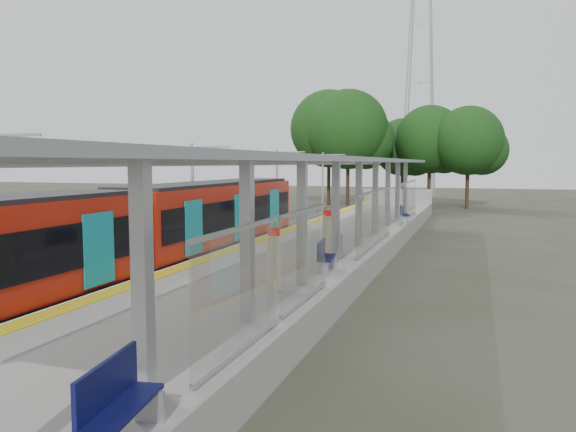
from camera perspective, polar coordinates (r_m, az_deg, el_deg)
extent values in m
cube|color=#59544C|center=(27.77, -5.32, -3.60)|extent=(3.00, 70.00, 0.24)
cube|color=gray|center=(26.23, 3.71, -3.28)|extent=(6.00, 50.00, 1.00)
cube|color=yellow|center=(26.92, -1.53, -1.95)|extent=(0.60, 50.00, 0.02)
cube|color=#9EA0A5|center=(50.54, 11.03, 2.06)|extent=(6.00, 0.10, 1.20)
cube|color=black|center=(25.47, -7.60, -3.24)|extent=(2.50, 13.50, 0.70)
cube|color=#9F190B|center=(25.28, -7.65, 0.35)|extent=(2.65, 13.50, 2.50)
cube|color=black|center=(25.27, -7.65, 0.46)|extent=(2.72, 12.96, 1.20)
cube|color=black|center=(25.20, -7.68, 3.30)|extent=(2.40, 12.83, 0.15)
cube|color=#0D7B8A|center=(24.72, -4.81, -0.08)|extent=(0.04, 1.30, 2.00)
cylinder|color=black|center=(21.45, -13.20, -5.78)|extent=(2.20, 0.70, 0.70)
cube|color=black|center=(19.27, -16.95, -2.15)|extent=(2.30, 0.80, 2.40)
cube|color=#9EA0A5|center=(8.63, -14.56, -6.15)|extent=(0.25, 0.25, 3.50)
cube|color=#9EA0A5|center=(12.12, -4.16, -2.69)|extent=(0.25, 0.25, 3.50)
cube|color=#9EA0A5|center=(15.86, 1.44, -0.77)|extent=(0.25, 0.25, 3.50)
cube|color=#9EA0A5|center=(19.70, 4.88, 0.42)|extent=(0.25, 0.25, 3.50)
cube|color=#9EA0A5|center=(23.59, 7.19, 1.22)|extent=(0.25, 0.25, 3.50)
cube|color=#9EA0A5|center=(27.51, 8.85, 1.78)|extent=(0.25, 0.25, 3.50)
cube|color=#9EA0A5|center=(31.46, 10.09, 2.21)|extent=(0.25, 0.25, 3.50)
cube|color=#9EA0A5|center=(35.41, 11.06, 2.54)|extent=(0.25, 0.25, 3.50)
cube|color=#9EA0A5|center=(39.38, 11.83, 2.80)|extent=(0.25, 0.25, 3.50)
cube|color=gray|center=(21.66, 5.15, 5.71)|extent=(3.20, 38.00, 0.16)
cylinder|color=#9EA0A5|center=(22.08, 1.22, 5.52)|extent=(0.24, 38.00, 0.24)
cube|color=silver|center=(10.14, -4.88, -7.45)|extent=(0.05, 3.70, 2.20)
cube|color=silver|center=(13.83, 1.75, -3.98)|extent=(0.05, 3.70, 2.20)
cube|color=silver|center=(21.55, 7.94, -0.66)|extent=(0.05, 3.70, 2.20)
cube|color=silver|center=(25.47, 9.62, 0.25)|extent=(0.05, 3.70, 2.20)
cube|color=silver|center=(33.38, 11.78, 1.41)|extent=(0.05, 3.70, 2.20)
cube|color=silver|center=(37.34, 12.51, 1.81)|extent=(0.05, 3.70, 2.20)
cylinder|color=#382316|center=(59.92, 4.15, 3.69)|extent=(0.36, 0.36, 5.38)
sphere|color=#1D4413|center=(60.00, 4.19, 8.83)|extent=(8.18, 8.18, 8.18)
cylinder|color=#382316|center=(56.10, 6.09, 3.46)|extent=(0.36, 0.36, 5.17)
sphere|color=#1D4413|center=(56.17, 6.14, 8.74)|extent=(7.86, 7.86, 7.86)
cylinder|color=#382316|center=(62.31, 11.55, 3.08)|extent=(0.36, 0.36, 4.11)
sphere|color=#1D4413|center=(62.29, 11.62, 6.86)|extent=(6.25, 6.25, 6.25)
cylinder|color=#382316|center=(59.19, 14.12, 3.13)|extent=(0.36, 0.36, 4.56)
sphere|color=#1D4413|center=(59.20, 14.23, 7.55)|extent=(6.93, 6.93, 6.93)
cylinder|color=#382316|center=(57.50, 17.74, 2.90)|extent=(0.36, 0.36, 4.41)
sphere|color=#1D4413|center=(57.50, 17.87, 7.30)|extent=(6.71, 6.71, 6.71)
cube|color=#9EA0A5|center=(17.00, -26.33, 7.36)|extent=(2.00, 0.08, 0.08)
cylinder|color=#9EA0A5|center=(27.39, -9.66, 1.65)|extent=(0.16, 0.16, 5.40)
cube|color=#9EA0A5|center=(26.88, -7.85, 6.94)|extent=(2.00, 0.08, 0.08)
cylinder|color=#9EA0A5|center=(38.36, -1.14, 2.78)|extent=(0.16, 0.16, 5.40)
cube|color=#9EA0A5|center=(38.00, 0.28, 6.52)|extent=(2.00, 0.08, 0.08)
cylinder|color=#9EA0A5|center=(49.81, 3.54, 3.37)|extent=(0.16, 0.16, 5.40)
cube|color=#9EA0A5|center=(49.53, 4.68, 6.24)|extent=(2.00, 0.08, 0.08)
cube|color=#0F114B|center=(7.55, -16.49, -18.21)|extent=(0.68, 1.57, 0.06)
cube|color=#0F114B|center=(7.54, -17.87, -15.77)|extent=(0.29, 1.51, 0.56)
cube|color=#9EA0A5|center=(8.10, -13.84, -18.25)|extent=(0.41, 0.12, 0.45)
cube|color=#0F114B|center=(18.09, 3.96, -4.24)|extent=(0.59, 1.46, 0.06)
cube|color=#0F114B|center=(18.09, 3.38, -3.33)|extent=(0.22, 1.42, 0.52)
cube|color=#9EA0A5|center=(17.59, 3.48, -5.24)|extent=(0.38, 0.10, 0.42)
cube|color=#9EA0A5|center=(18.67, 4.40, -4.63)|extent=(0.38, 0.10, 0.42)
cube|color=#0F114B|center=(33.64, 11.79, 0.12)|extent=(0.77, 1.48, 0.06)
cube|color=#0F114B|center=(33.64, 11.48, 0.61)|extent=(0.41, 1.39, 0.52)
cube|color=#9EA0A5|center=(33.09, 11.67, -0.34)|extent=(0.38, 0.15, 0.42)
cube|color=#9EA0A5|center=(34.22, 11.90, -0.16)|extent=(0.38, 0.15, 0.42)
cylinder|color=beige|center=(15.35, -1.39, -4.84)|extent=(0.39, 0.39, 1.45)
cube|color=red|center=(15.22, -1.40, -1.62)|extent=(0.34, 0.15, 0.24)
cylinder|color=beige|center=(21.64, 3.99, -1.92)|extent=(0.37, 0.37, 1.40)
cube|color=red|center=(21.55, 4.00, 0.29)|extent=(0.33, 0.09, 0.23)
cylinder|color=#9EA0A5|center=(20.66, 4.99, -3.03)|extent=(0.54, 0.54, 0.87)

